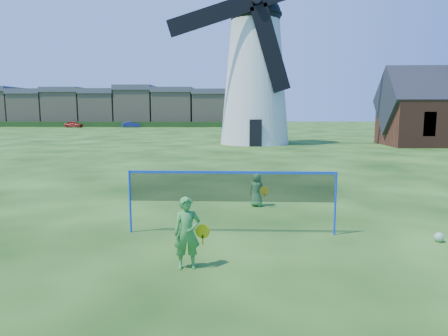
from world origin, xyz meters
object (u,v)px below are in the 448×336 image
player_boy (257,190)px  car_left (74,124)px  badminton_net (232,188)px  play_ball (439,237)px  player_girl (187,233)px  car_right (131,124)px  windmill (255,71)px

player_boy → car_left: 68.09m
badminton_net → play_ball: bearing=-5.3°
player_girl → car_right: size_ratio=0.42×
badminton_net → play_ball: 4.92m
player_girl → windmill: bearing=74.2°
windmill → player_girl: bearing=-94.2°
badminton_net → player_girl: size_ratio=3.65×
play_ball → player_boy: bearing=140.3°
car_left → player_girl: bearing=-145.7°
badminton_net → car_left: 70.38m
car_left → badminton_net: bearing=-144.4°
windmill → badminton_net: (-1.43, -27.84, -5.43)m
car_left → car_right: 10.33m
player_girl → player_boy: player_girl is taller
player_girl → player_boy: size_ratio=1.31×
car_left → car_right: car_left is taller
player_girl → car_right: player_girl is taller
player_girl → car_left: player_girl is taller
player_boy → windmill: bearing=-72.0°
player_girl → play_ball: player_girl is taller
car_left → car_right: (10.27, 1.10, -0.04)m
badminton_net → player_boy: badminton_net is taller
windmill → player_boy: windmill is taller
badminton_net → windmill: bearing=87.1°
windmill → car_right: bearing=120.5°
player_boy → play_ball: (4.06, -3.36, -0.42)m
car_right → player_girl: bearing=173.4°
player_boy → car_left: (-31.15, 60.54, 0.05)m
car_left → car_right: size_ratio=1.04×
player_girl → play_ball: (5.58, 1.81, -0.58)m
badminton_net → car_left: badminton_net is taller
badminton_net → car_right: size_ratio=1.54×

